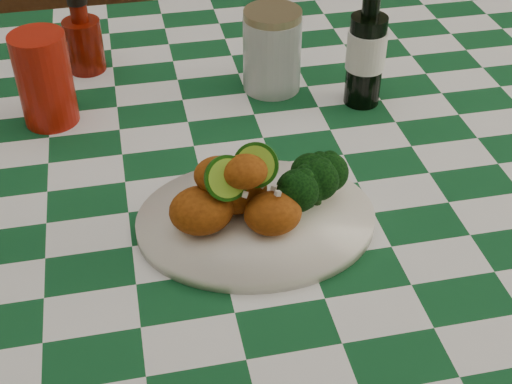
{
  "coord_description": "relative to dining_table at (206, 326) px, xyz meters",
  "views": [
    {
      "loc": [
        -0.08,
        -0.84,
        1.38
      ],
      "look_at": [
        0.05,
        -0.19,
        0.84
      ],
      "focal_mm": 50.0,
      "sensor_mm": 36.0,
      "label": 1
    }
  ],
  "objects": [
    {
      "name": "dining_table",
      "position": [
        0.0,
        0.0,
        0.0
      ],
      "size": [
        1.66,
        1.06,
        0.79
      ],
      "primitive_type": null,
      "color": "#104822",
      "rests_on": "ground"
    },
    {
      "name": "plate",
      "position": [
        0.05,
        -0.19,
        0.4
      ],
      "size": [
        0.31,
        0.25,
        0.02
      ],
      "primitive_type": null,
      "rotation": [
        0.0,
        0.0,
        -0.07
      ],
      "color": "white",
      "rests_on": "dining_table"
    },
    {
      "name": "fried_chicken_pile",
      "position": [
        0.04,
        -0.19,
        0.46
      ],
      "size": [
        0.15,
        0.11,
        0.09
      ],
      "primitive_type": null,
      "color": "#9D490F",
      "rests_on": "plate"
    },
    {
      "name": "broccoli_side",
      "position": [
        0.13,
        -0.18,
        0.44
      ],
      "size": [
        0.08,
        0.08,
        0.06
      ],
      "primitive_type": null,
      "color": "black",
      "rests_on": "plate"
    },
    {
      "name": "red_tumbler",
      "position": [
        -0.2,
        0.11,
        0.46
      ],
      "size": [
        0.09,
        0.09,
        0.14
      ],
      "primitive_type": "cylinder",
      "rotation": [
        0.0,
        0.0,
        -0.1
      ],
      "color": "#9D1508",
      "rests_on": "dining_table"
    },
    {
      "name": "ketchup_bottle",
      "position": [
        -0.14,
        0.26,
        0.46
      ],
      "size": [
        0.06,
        0.06,
        0.13
      ],
      "primitive_type": null,
      "rotation": [
        0.0,
        0.0,
        0.01
      ],
      "color": "#640F05",
      "rests_on": "dining_table"
    },
    {
      "name": "mason_jar",
      "position": [
        0.15,
        0.14,
        0.46
      ],
      "size": [
        0.1,
        0.1,
        0.13
      ],
      "primitive_type": null,
      "rotation": [
        0.0,
        0.0,
        0.17
      ],
      "color": "#B2BCBA",
      "rests_on": "dining_table"
    },
    {
      "name": "beer_bottle",
      "position": [
        0.28,
        0.07,
        0.5
      ],
      "size": [
        0.07,
        0.07,
        0.21
      ],
      "primitive_type": null,
      "rotation": [
        0.0,
        0.0,
        -0.18
      ],
      "color": "black",
      "rests_on": "dining_table"
    },
    {
      "name": "wooden_chair_left",
      "position": [
        -0.26,
        0.73,
        0.08
      ],
      "size": [
        0.56,
        0.57,
        0.95
      ],
      "primitive_type": null,
      "rotation": [
        0.0,
        0.0,
        -0.34
      ],
      "color": "#472814",
      "rests_on": "ground"
    },
    {
      "name": "wooden_chair_right",
      "position": [
        0.46,
        0.71,
        0.12
      ],
      "size": [
        0.6,
        0.62,
        1.03
      ],
      "primitive_type": null,
      "rotation": [
        0.0,
        0.0,
        -0.33
      ],
      "color": "#472814",
      "rests_on": "ground"
    }
  ]
}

